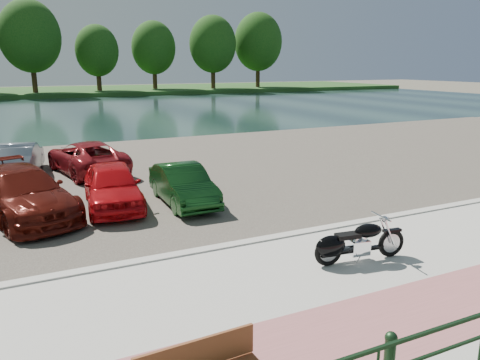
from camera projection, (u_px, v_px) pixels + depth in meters
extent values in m
plane|color=#595447|center=(322.00, 270.00, 10.56)|extent=(200.00, 200.00, 0.00)
cube|color=beige|center=(351.00, 286.00, 9.67)|extent=(60.00, 6.00, 0.10)
cube|color=#9B5758|center=(404.00, 318.00, 8.35)|extent=(60.00, 2.00, 0.01)
cube|color=beige|center=(278.00, 238.00, 12.29)|extent=(60.00, 0.30, 0.14)
cube|color=#433C36|center=(173.00, 171.00, 20.18)|extent=(60.00, 18.00, 0.04)
cube|color=#1B3131|center=(82.00, 112.00, 45.57)|extent=(120.00, 40.00, 0.00)
cube|color=#1E4619|center=(54.00, 92.00, 73.50)|extent=(120.00, 24.00, 0.60)
sphere|color=black|center=(391.00, 338.00, 6.50)|extent=(0.18, 0.18, 0.18)
cylinder|color=#352413|center=(34.00, 71.00, 64.99)|extent=(0.70, 0.70, 5.85)
ellipsoid|color=#103A0F|center=(30.00, 36.00, 63.86)|extent=(8.19, 8.19, 9.83)
cylinder|color=#352413|center=(99.00, 75.00, 70.15)|extent=(0.70, 0.70, 4.50)
ellipsoid|color=#103A0F|center=(97.00, 51.00, 69.28)|extent=(6.30, 6.30, 7.56)
cylinder|color=#352413|center=(155.00, 73.00, 75.10)|extent=(0.70, 0.70, 4.95)
ellipsoid|color=#103A0F|center=(154.00, 48.00, 74.14)|extent=(6.93, 6.93, 8.32)
cylinder|color=#352413|center=(213.00, 72.00, 76.36)|extent=(0.70, 0.70, 5.40)
ellipsoid|color=#103A0F|center=(213.00, 44.00, 75.32)|extent=(7.56, 7.56, 9.07)
cylinder|color=#352413|center=(258.00, 70.00, 81.31)|extent=(0.70, 0.70, 5.85)
ellipsoid|color=#103A0F|center=(258.00, 42.00, 80.18)|extent=(8.19, 8.19, 9.83)
torus|color=black|center=(391.00, 243.00, 10.96)|extent=(0.69, 0.20, 0.68)
torus|color=black|center=(328.00, 252.00, 10.46)|extent=(0.69, 0.20, 0.68)
cylinder|color=#B2B2B7|center=(391.00, 243.00, 10.96)|extent=(0.46, 0.12, 0.46)
cylinder|color=#B2B2B7|center=(328.00, 252.00, 10.46)|extent=(0.46, 0.12, 0.46)
cylinder|color=silver|center=(389.00, 233.00, 10.75)|extent=(0.33, 0.09, 0.63)
cylinder|color=silver|center=(384.00, 230.00, 10.94)|extent=(0.33, 0.09, 0.63)
cylinder|color=silver|center=(381.00, 216.00, 10.70)|extent=(0.13, 0.75, 0.04)
sphere|color=silver|center=(384.00, 219.00, 10.75)|extent=(0.18, 0.18, 0.16)
sphere|color=silver|center=(387.00, 219.00, 10.77)|extent=(0.12, 0.12, 0.11)
cube|color=black|center=(392.00, 230.00, 10.89)|extent=(0.46, 0.20, 0.06)
cube|color=black|center=(360.00, 250.00, 10.72)|extent=(1.20, 0.25, 0.08)
cube|color=silver|center=(358.00, 247.00, 10.69)|extent=(0.49, 0.37, 0.34)
cylinder|color=silver|center=(363.00, 238.00, 10.67)|extent=(0.26, 0.21, 0.27)
cylinder|color=silver|center=(355.00, 239.00, 10.61)|extent=(0.26, 0.21, 0.27)
ellipsoid|color=black|center=(368.00, 231.00, 10.67)|extent=(0.72, 0.44, 0.32)
cube|color=black|center=(348.00, 236.00, 10.53)|extent=(0.58, 0.35, 0.10)
ellipsoid|color=black|center=(331.00, 246.00, 10.44)|extent=(0.76, 0.42, 0.50)
cube|color=black|center=(328.00, 249.00, 10.45)|extent=(0.42, 0.23, 0.30)
cylinder|color=silver|center=(343.00, 251.00, 10.78)|extent=(1.10, 0.23, 0.09)
cylinder|color=silver|center=(343.00, 248.00, 10.76)|extent=(1.10, 0.23, 0.09)
cylinder|color=#B2B2B7|center=(358.00, 259.00, 10.55)|extent=(0.04, 0.14, 0.22)
cube|color=brown|center=(196.00, 354.00, 6.49)|extent=(1.80, 0.13, 0.45)
imported|color=#54130C|center=(22.00, 193.00, 13.89)|extent=(3.53, 5.54, 1.49)
imported|color=red|center=(112.00, 186.00, 14.91)|extent=(2.07, 4.31, 1.42)
imported|color=#0F3A14|center=(183.00, 185.00, 15.31)|extent=(1.41, 3.88, 1.27)
imported|color=slate|center=(19.00, 159.00, 19.17)|extent=(2.15, 4.40, 1.39)
imported|color=maroon|center=(87.00, 157.00, 19.66)|extent=(3.16, 5.21, 1.35)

